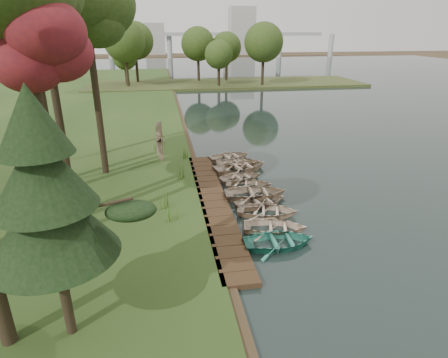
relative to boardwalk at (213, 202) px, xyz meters
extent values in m
plane|color=#3D2F1D|center=(1.60, 0.00, -0.15)|extent=(300.00, 300.00, 0.00)
cube|color=black|center=(31.60, 20.00, -0.12)|extent=(130.00, 200.00, 0.05)
cube|color=#392616|center=(0.00, 0.00, 0.00)|extent=(1.60, 16.00, 0.30)
cube|color=#3B441E|center=(9.60, 50.00, 0.08)|extent=(50.00, 14.00, 0.45)
cylinder|color=black|center=(-13.73, 50.00, 2.70)|extent=(0.50, 0.50, 4.80)
sphere|color=#304617|center=(-13.73, 50.00, 6.30)|extent=(5.60, 5.60, 5.60)
cylinder|color=black|center=(-7.07, 50.00, 2.70)|extent=(0.50, 0.50, 4.80)
sphere|color=#304617|center=(-7.07, 50.00, 6.30)|extent=(5.60, 5.60, 5.60)
cylinder|color=black|center=(-0.40, 50.00, 2.70)|extent=(0.50, 0.50, 4.80)
sphere|color=#304617|center=(-0.40, 50.00, 6.30)|extent=(5.60, 5.60, 5.60)
cylinder|color=black|center=(6.27, 50.00, 2.70)|extent=(0.50, 0.50, 4.80)
sphere|color=#304617|center=(6.27, 50.00, 6.30)|extent=(5.60, 5.60, 5.60)
cylinder|color=black|center=(12.93, 50.00, 2.70)|extent=(0.50, 0.50, 4.80)
sphere|color=#304617|center=(12.93, 50.00, 6.30)|extent=(5.60, 5.60, 5.60)
cylinder|color=black|center=(19.60, 50.00, 2.70)|extent=(0.50, 0.50, 4.80)
sphere|color=#304617|center=(19.60, 50.00, 6.30)|extent=(5.60, 5.60, 5.60)
cylinder|color=black|center=(26.27, 50.00, 2.70)|extent=(0.50, 0.50, 4.80)
sphere|color=#304617|center=(26.27, 50.00, 6.30)|extent=(5.60, 5.60, 5.60)
cube|color=#A5A5A0|center=(11.60, 120.00, 7.85)|extent=(90.00, 4.00, 1.20)
cylinder|color=#A5A5A0|center=(-18.40, 120.00, 3.85)|extent=(1.80, 1.80, 8.00)
cylinder|color=#A5A5A0|center=(1.60, 120.00, 3.85)|extent=(1.80, 1.80, 8.00)
cylinder|color=#A5A5A0|center=(21.60, 120.00, 3.85)|extent=(1.80, 1.80, 8.00)
cylinder|color=#A5A5A0|center=(41.60, 120.00, 3.85)|extent=(1.80, 1.80, 8.00)
cylinder|color=#A5A5A0|center=(61.60, 120.00, 3.85)|extent=(1.80, 1.80, 8.00)
cube|color=#A5A5A0|center=(31.60, 140.00, 8.85)|extent=(10.00, 8.00, 18.00)
cube|color=#A5A5A0|center=(-3.40, 145.00, 5.85)|extent=(8.00, 8.00, 12.00)
imported|color=#2F836C|center=(2.41, -5.14, 0.25)|extent=(3.42, 2.44, 0.71)
imported|color=beige|center=(2.60, -3.78, 0.24)|extent=(3.69, 3.01, 0.67)
imported|color=beige|center=(2.72, -1.98, 0.25)|extent=(3.85, 3.17, 0.69)
imported|color=beige|center=(2.70, -0.71, 0.23)|extent=(3.62, 2.97, 0.65)
imported|color=beige|center=(2.67, 0.44, 0.29)|extent=(3.92, 2.88, 0.79)
imported|color=beige|center=(2.61, 2.01, 0.21)|extent=(3.38, 2.72, 0.62)
imported|color=beige|center=(2.38, 3.30, 0.21)|extent=(3.44, 2.82, 0.62)
imported|color=beige|center=(2.72, 5.09, 0.32)|extent=(4.60, 3.77, 0.83)
imported|color=beige|center=(2.78, 6.15, 0.25)|extent=(3.52, 2.60, 0.70)
imported|color=beige|center=(2.40, 7.73, 0.24)|extent=(3.81, 3.12, 0.69)
imported|color=beige|center=(-2.85, 7.33, 0.46)|extent=(3.19, 2.39, 0.63)
cylinder|color=black|center=(-8.47, -2.01, 5.46)|extent=(0.45, 0.45, 10.62)
cylinder|color=black|center=(-7.80, -3.00, 4.46)|extent=(0.41, 0.41, 8.62)
ellipsoid|color=maroon|center=(-7.80, -3.00, 8.77)|extent=(3.64, 3.64, 3.09)
cylinder|color=black|center=(-9.28, 2.77, 6.34)|extent=(0.49, 0.49, 12.37)
cylinder|color=black|center=(-6.77, 5.73, 5.03)|extent=(0.44, 0.44, 9.76)
ellipsoid|color=#304617|center=(-6.77, 5.73, 9.91)|extent=(4.93, 4.93, 4.19)
cylinder|color=black|center=(-9.12, 5.07, 6.06)|extent=(0.48, 0.48, 11.82)
cylinder|color=black|center=(-7.50, 10.45, 5.83)|extent=(0.47, 0.47, 11.35)
cylinder|color=black|center=(-6.08, -9.42, 1.89)|extent=(0.32, 0.32, 3.48)
cone|color=black|center=(-6.08, -9.42, 4.43)|extent=(3.80, 3.80, 2.60)
cone|color=black|center=(-6.08, -9.42, 5.86)|extent=(2.90, 2.90, 2.25)
cone|color=black|center=(-6.08, -9.42, 7.28)|extent=(2.00, 2.00, 1.90)
cone|color=#3F661E|center=(-2.47, -2.16, 0.58)|extent=(0.60, 0.60, 0.85)
cone|color=#3F661E|center=(-2.88, -0.55, 0.66)|extent=(0.60, 0.60, 1.02)
cone|color=#3F661E|center=(-1.68, 3.80, 0.71)|extent=(0.60, 0.60, 1.13)
cone|color=#3F661E|center=(-1.08, 7.92, 0.59)|extent=(0.60, 0.60, 0.89)
camera|label=1|loc=(-2.71, -19.77, 9.47)|focal=30.00mm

